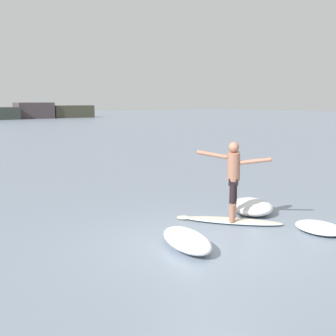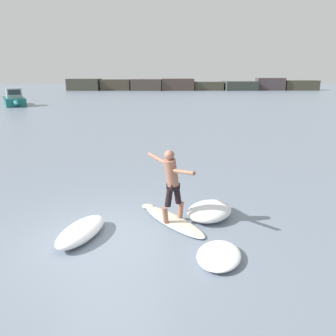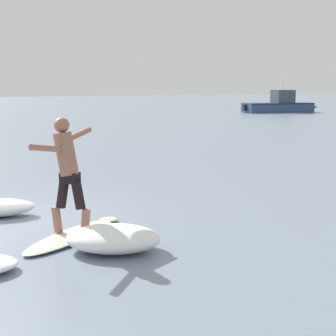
% 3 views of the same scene
% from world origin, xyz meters
% --- Properties ---
extents(ground_plane, '(200.00, 200.00, 0.00)m').
position_xyz_m(ground_plane, '(0.00, 0.00, 0.00)').
color(ground_plane, slate).
extents(surfboard, '(1.78, 2.23, 0.21)m').
position_xyz_m(surfboard, '(1.46, 0.90, 0.04)').
color(surfboard, beige).
rests_on(surfboard, ground).
extents(surfer, '(1.10, 1.34, 1.77)m').
position_xyz_m(surfer, '(1.45, 0.83, 1.11)').
color(surfer, '#94614C').
rests_on(surfer, surfboard).
extents(wave_foam_at_tail, '(1.20, 1.41, 0.18)m').
position_xyz_m(wave_foam_at_tail, '(2.34, -0.81, 0.09)').
color(wave_foam_at_tail, white).
rests_on(wave_foam_at_tail, ground).
extents(wave_foam_at_nose, '(1.61, 1.68, 0.36)m').
position_xyz_m(wave_foam_at_nose, '(2.41, 1.13, 0.18)').
color(wave_foam_at_nose, white).
rests_on(wave_foam_at_nose, ground).
extents(wave_foam_beside, '(1.19, 1.75, 0.32)m').
position_xyz_m(wave_foam_beside, '(-0.57, 0.10, 0.16)').
color(wave_foam_beside, white).
rests_on(wave_foam_beside, ground).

